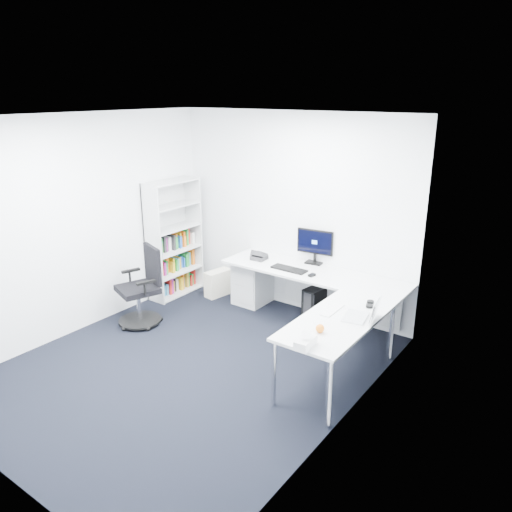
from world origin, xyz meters
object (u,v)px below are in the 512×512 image
Objects in this scene: monitor at (315,246)px; laptop at (356,307)px; l_desk at (298,307)px; bookshelf at (174,239)px; task_chair at (137,287)px.

laptop is at bearing -53.40° from monitor.
laptop is (1.03, -0.59, 0.48)m from l_desk.
bookshelf is at bearing -170.96° from monitor.
monitor is at bearing 64.05° from task_chair.
task_chair is 2.91m from laptop.
bookshelf is (-2.17, 0.05, 0.50)m from l_desk.
l_desk is 7.61× the size of laptop.
l_desk is 1.28m from laptop.
l_desk is at bearing 139.21° from laptop.
bookshelf is 2.11m from monitor.
bookshelf is 5.27× the size of laptop.
monitor is (-0.15, 0.64, 0.60)m from l_desk.
bookshelf is at bearing 128.25° from task_chair.
monitor is 1.53× the size of laptop.
l_desk is at bearing 48.36° from task_chair.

